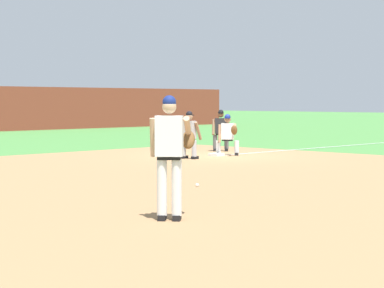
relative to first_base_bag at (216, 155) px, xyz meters
name	(u,v)px	position (x,y,z in m)	size (l,w,h in m)	color
ground_plane	(216,156)	(0.00, 0.00, -0.04)	(160.00, 160.00, 0.00)	#47843D
infield_dirt_patch	(202,176)	(-5.01, -4.12, -0.04)	(18.00, 18.00, 0.01)	#9E754C
foul_line_stripe	(333,147)	(6.60, 0.00, -0.04)	(13.20, 0.10, 0.00)	white
first_base_bag	(216,155)	(0.00, 0.00, 0.00)	(0.38, 0.38, 0.09)	white
baseball	(197,185)	(-6.60, -5.51, -0.01)	(0.07, 0.07, 0.07)	white
pitcher	(171,150)	(-9.97, -8.23, 1.01)	(0.85, 0.57, 1.86)	black
first_baseman	(228,133)	(0.43, -0.11, 0.69)	(0.78, 1.07, 1.34)	black
baserunner	(189,133)	(-1.46, -0.21, 0.75)	(0.50, 0.63, 1.46)	black
umpire	(221,129)	(1.79, 1.44, 0.75)	(0.66, 0.68, 1.46)	black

